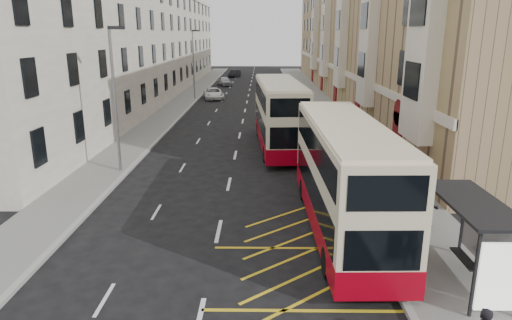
{
  "coord_description": "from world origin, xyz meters",
  "views": [
    {
      "loc": [
        1.74,
        -13.07,
        7.77
      ],
      "look_at": [
        1.47,
        8.17,
        1.85
      ],
      "focal_mm": 32.0,
      "sensor_mm": 36.0,
      "label": 1
    }
  ],
  "objects_px": {
    "double_decker_front": "(344,177)",
    "street_lamp_far": "(194,60)",
    "car_red": "(282,80)",
    "pedestrian_mid": "(429,209)",
    "car_silver": "(224,81)",
    "car_dark": "(235,73)",
    "white_van": "(213,94)",
    "street_lamp_near": "(115,92)",
    "bus_shelter": "(482,228)",
    "double_decker_rear": "(279,114)",
    "pedestrian_far": "(391,188)"
  },
  "relations": [
    {
      "from": "street_lamp_far",
      "to": "car_silver",
      "type": "xyz_separation_m",
      "value": [
        2.34,
        15.07,
        -3.94
      ]
    },
    {
      "from": "street_lamp_far",
      "to": "double_decker_rear",
      "type": "xyz_separation_m",
      "value": [
        9.29,
        -23.95,
        -2.27
      ]
    },
    {
      "from": "double_decker_front",
      "to": "pedestrian_mid",
      "type": "distance_m",
      "value": 3.77
    },
    {
      "from": "car_red",
      "to": "pedestrian_mid",
      "type": "bearing_deg",
      "value": 108.36
    },
    {
      "from": "white_van",
      "to": "car_red",
      "type": "relative_size",
      "value": 0.97
    },
    {
      "from": "street_lamp_near",
      "to": "car_dark",
      "type": "relative_size",
      "value": 1.98
    },
    {
      "from": "street_lamp_near",
      "to": "car_silver",
      "type": "height_order",
      "value": "street_lamp_near"
    },
    {
      "from": "double_decker_rear",
      "to": "white_van",
      "type": "bearing_deg",
      "value": 102.45
    },
    {
      "from": "double_decker_front",
      "to": "double_decker_rear",
      "type": "relative_size",
      "value": 0.96
    },
    {
      "from": "pedestrian_mid",
      "to": "street_lamp_far",
      "type": "bearing_deg",
      "value": 121.68
    },
    {
      "from": "bus_shelter",
      "to": "street_lamp_near",
      "type": "xyz_separation_m",
      "value": [
        -14.69,
        12.39,
        2.5
      ]
    },
    {
      "from": "pedestrian_far",
      "to": "car_dark",
      "type": "bearing_deg",
      "value": -55.66
    },
    {
      "from": "double_decker_rear",
      "to": "double_decker_front",
      "type": "bearing_deg",
      "value": -85.35
    },
    {
      "from": "double_decker_front",
      "to": "white_van",
      "type": "height_order",
      "value": "double_decker_front"
    },
    {
      "from": "pedestrian_far",
      "to": "double_decker_front",
      "type": "bearing_deg",
      "value": 69.37
    },
    {
      "from": "car_silver",
      "to": "car_dark",
      "type": "height_order",
      "value": "car_silver"
    },
    {
      "from": "street_lamp_far",
      "to": "bus_shelter",
      "type": "bearing_deg",
      "value": -70.88
    },
    {
      "from": "double_decker_front",
      "to": "pedestrian_mid",
      "type": "relative_size",
      "value": 7.38
    },
    {
      "from": "bus_shelter",
      "to": "white_van",
      "type": "relative_size",
      "value": 0.88
    },
    {
      "from": "double_decker_front",
      "to": "street_lamp_far",
      "type": "bearing_deg",
      "value": 105.46
    },
    {
      "from": "double_decker_front",
      "to": "car_red",
      "type": "bearing_deg",
      "value": 88.95
    },
    {
      "from": "street_lamp_far",
      "to": "car_silver",
      "type": "distance_m",
      "value": 15.76
    },
    {
      "from": "double_decker_front",
      "to": "car_silver",
      "type": "distance_m",
      "value": 53.76
    },
    {
      "from": "pedestrian_far",
      "to": "car_dark",
      "type": "distance_m",
      "value": 65.33
    },
    {
      "from": "white_van",
      "to": "pedestrian_mid",
      "type": "bearing_deg",
      "value": -82.89
    },
    {
      "from": "street_lamp_near",
      "to": "pedestrian_mid",
      "type": "bearing_deg",
      "value": -27.65
    },
    {
      "from": "street_lamp_near",
      "to": "car_silver",
      "type": "xyz_separation_m",
      "value": [
        2.34,
        45.07,
        -3.94
      ]
    },
    {
      "from": "street_lamp_near",
      "to": "pedestrian_far",
      "type": "bearing_deg",
      "value": -20.63
    },
    {
      "from": "double_decker_rear",
      "to": "white_van",
      "type": "height_order",
      "value": "double_decker_rear"
    },
    {
      "from": "white_van",
      "to": "car_silver",
      "type": "distance_m",
      "value": 14.61
    },
    {
      "from": "street_lamp_near",
      "to": "pedestrian_far",
      "type": "distance_m",
      "value": 15.41
    },
    {
      "from": "white_van",
      "to": "car_silver",
      "type": "bearing_deg",
      "value": 78.27
    },
    {
      "from": "pedestrian_mid",
      "to": "car_red",
      "type": "bearing_deg",
      "value": 104.05
    },
    {
      "from": "street_lamp_far",
      "to": "car_red",
      "type": "distance_m",
      "value": 20.59
    },
    {
      "from": "double_decker_rear",
      "to": "car_red",
      "type": "relative_size",
      "value": 2.37
    },
    {
      "from": "car_silver",
      "to": "street_lamp_near",
      "type": "bearing_deg",
      "value": -111.52
    },
    {
      "from": "pedestrian_mid",
      "to": "double_decker_rear",
      "type": "bearing_deg",
      "value": 122.12
    },
    {
      "from": "double_decker_front",
      "to": "street_lamp_near",
      "type": "bearing_deg",
      "value": 143.96
    },
    {
      "from": "pedestrian_far",
      "to": "pedestrian_mid",
      "type": "bearing_deg",
      "value": 133.36
    },
    {
      "from": "bus_shelter",
      "to": "street_lamp_near",
      "type": "bearing_deg",
      "value": 139.86
    },
    {
      "from": "bus_shelter",
      "to": "car_red",
      "type": "xyz_separation_m",
      "value": [
        -3.5,
        59.23,
        -1.42
      ]
    },
    {
      "from": "street_lamp_far",
      "to": "double_decker_rear",
      "type": "bearing_deg",
      "value": -68.8
    },
    {
      "from": "double_decker_rear",
      "to": "white_van",
      "type": "xyz_separation_m",
      "value": [
        -7.09,
        24.41,
        -1.7
      ]
    },
    {
      "from": "double_decker_front",
      "to": "car_dark",
      "type": "relative_size",
      "value": 2.8
    },
    {
      "from": "car_red",
      "to": "car_dark",
      "type": "bearing_deg",
      "value": -42.16
    },
    {
      "from": "double_decker_rear",
      "to": "car_dark",
      "type": "distance_m",
      "value": 53.47
    },
    {
      "from": "double_decker_rear",
      "to": "pedestrian_mid",
      "type": "relative_size",
      "value": 7.69
    },
    {
      "from": "bus_shelter",
      "to": "pedestrian_mid",
      "type": "relative_size",
      "value": 2.77
    },
    {
      "from": "double_decker_rear",
      "to": "car_dark",
      "type": "bearing_deg",
      "value": 92.9
    },
    {
      "from": "street_lamp_far",
      "to": "double_decker_front",
      "type": "height_order",
      "value": "street_lamp_far"
    }
  ]
}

